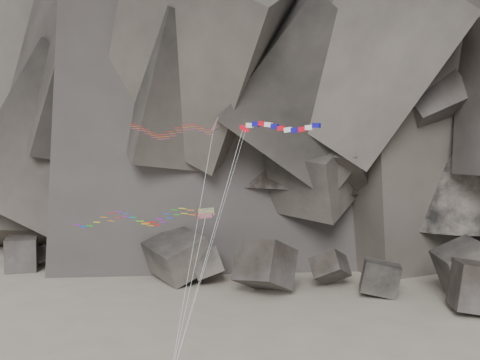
% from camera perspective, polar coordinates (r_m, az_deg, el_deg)
% --- Properties ---
extents(headland, '(110.00, 70.00, 84.00)m').
position_cam_1_polar(headland, '(122.77, 5.76, 13.54)').
color(headland, '#595049').
rests_on(headland, ground).
extents(boulder_field, '(80.44, 18.07, 8.89)m').
position_cam_1_polar(boulder_field, '(89.15, -0.39, -8.31)').
color(boulder_field, '#47423F').
rests_on(boulder_field, ground).
extents(delta_kite, '(10.09, 11.04, 22.33)m').
position_cam_1_polar(delta_kite, '(58.45, -6.94, 4.75)').
color(delta_kite, red).
rests_on(delta_kite, ground).
extents(banner_kite, '(11.23, 8.75, 21.70)m').
position_cam_1_polar(banner_kite, '(52.04, 3.56, 4.87)').
color(banner_kite, red).
rests_on(banner_kite, ground).
extents(parafoil_kite, '(14.91, 6.55, 14.22)m').
position_cam_1_polar(parafoil_kite, '(55.59, -10.03, -3.53)').
color(parafoil_kite, yellow).
rests_on(parafoil_kite, ground).
extents(pennant_kite, '(5.28, 5.60, 21.08)m').
position_cam_1_polar(pennant_kite, '(50.26, -0.98, -0.21)').
color(pennant_kite, red).
rests_on(pennant_kite, ground).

